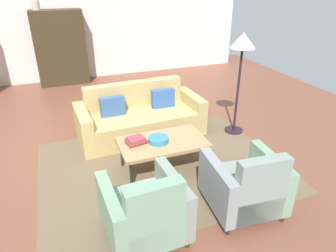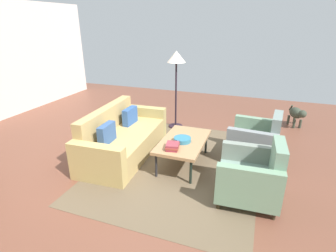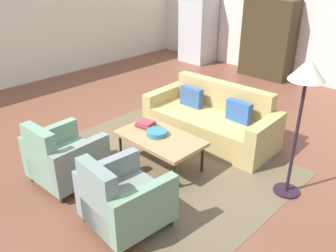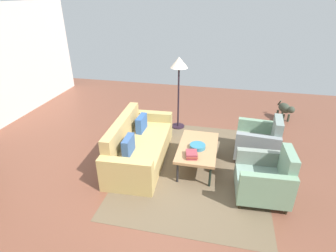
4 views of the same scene
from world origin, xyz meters
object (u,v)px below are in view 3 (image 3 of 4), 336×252
cabinet (268,39)px  floor_lamp (306,83)px  armchair_left (62,159)px  fruit_bowl (157,133)px  armchair_right (121,201)px  coffee_table (160,139)px  book_stack (146,124)px  couch (212,121)px  refrigerator (198,27)px

cabinet → floor_lamp: (2.64, -3.92, 0.54)m
armchair_left → fruit_bowl: (0.53, 1.17, 0.14)m
armchair_left → armchair_right: bearing=-2.8°
coffee_table → cabinet: size_ratio=0.67×
armchair_left → book_stack: bearing=76.3°
couch → fruit_bowl: couch is taller
couch → book_stack: couch is taller
couch → book_stack: (-0.36, -1.12, 0.21)m
coffee_table → floor_lamp: floor_lamp is taller
cabinet → armchair_left: bearing=-85.6°
armchair_left → cabinet: (-0.45, 5.75, 0.56)m
book_stack → cabinet: bearing=98.6°
armchair_right → fruit_bowl: (-0.66, 1.17, 0.14)m
couch → refrigerator: refrigerator is taller
refrigerator → couch: bearing=-46.9°
couch → armchair_left: armchair_left is taller
fruit_bowl → floor_lamp: bearing=21.9°
couch → armchair_right: size_ratio=2.43×
couch → book_stack: size_ratio=7.42×
couch → fruit_bowl: bearing=84.4°
couch → floor_lamp: size_ratio=1.25×
fruit_bowl → refrigerator: bearing=124.0°
armchair_right → cabinet: 6.00m
fruit_bowl → floor_lamp: floor_lamp is taller
armchair_right → armchair_left: bearing=-175.4°
coffee_table → armchair_right: bearing=-63.0°
coffee_table → refrigerator: 5.46m
book_stack → refrigerator: size_ratio=0.16×
floor_lamp → couch: bearing=161.9°
armchair_left → fruit_bowl: bearing=62.5°
armchair_left → cabinet: size_ratio=0.49×
fruit_bowl → armchair_right: bearing=-60.6°
fruit_bowl → book_stack: 0.31m
armchair_right → floor_lamp: bearing=66.0°
couch → fruit_bowl: size_ratio=7.52×
refrigerator → armchair_right: bearing=-56.9°
coffee_table → refrigerator: (-3.09, 4.48, 0.51)m
book_stack → coffee_table: bearing=-10.8°
armchair_left → armchair_right: 1.19m
couch → floor_lamp: (1.60, -0.52, 1.16)m
cabinet → couch: bearing=-73.0°
armchair_right → cabinet: size_ratio=0.49×
coffee_table → armchair_left: bearing=-117.1°
couch → floor_lamp: bearing=159.0°
couch → armchair_right: (0.60, -2.35, 0.06)m
cabinet → coffee_table: bearing=-77.2°
refrigerator → coffee_table: bearing=-55.4°
fruit_bowl → cabinet: bearing=102.1°
cabinet → refrigerator: (-2.04, -0.10, 0.03)m
coffee_table → book_stack: size_ratio=4.16×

